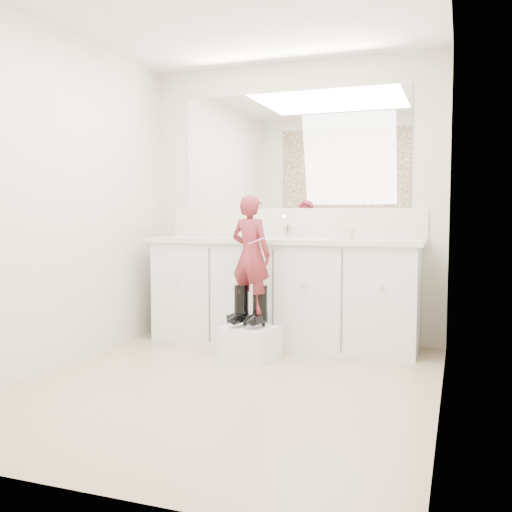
% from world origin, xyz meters
% --- Properties ---
extents(floor, '(3.00, 3.00, 0.00)m').
position_xyz_m(floor, '(0.00, 0.00, 0.00)').
color(floor, '#8E815D').
rests_on(floor, ground).
extents(wall_back, '(2.60, 0.00, 2.60)m').
position_xyz_m(wall_back, '(0.00, 1.50, 1.20)').
color(wall_back, beige).
rests_on(wall_back, floor).
extents(wall_front, '(2.60, 0.00, 2.60)m').
position_xyz_m(wall_front, '(0.00, -1.50, 1.20)').
color(wall_front, beige).
rests_on(wall_front, floor).
extents(wall_left, '(0.00, 3.00, 3.00)m').
position_xyz_m(wall_left, '(-1.30, 0.00, 1.20)').
color(wall_left, beige).
rests_on(wall_left, floor).
extents(wall_right, '(0.00, 3.00, 3.00)m').
position_xyz_m(wall_right, '(1.30, 0.00, 1.20)').
color(wall_right, beige).
rests_on(wall_right, floor).
extents(vanity_cabinet, '(2.20, 0.55, 0.85)m').
position_xyz_m(vanity_cabinet, '(0.00, 1.23, 0.42)').
color(vanity_cabinet, silver).
rests_on(vanity_cabinet, floor).
extents(countertop, '(2.28, 0.58, 0.04)m').
position_xyz_m(countertop, '(0.00, 1.21, 0.87)').
color(countertop, beige).
rests_on(countertop, vanity_cabinet).
extents(backsplash, '(2.28, 0.03, 0.25)m').
position_xyz_m(backsplash, '(0.00, 1.49, 1.02)').
color(backsplash, beige).
rests_on(backsplash, countertop).
extents(mirror, '(2.00, 0.02, 1.00)m').
position_xyz_m(mirror, '(0.00, 1.49, 1.64)').
color(mirror, white).
rests_on(mirror, wall_back).
extents(dot_panel, '(2.00, 0.01, 1.20)m').
position_xyz_m(dot_panel, '(0.00, -1.49, 1.65)').
color(dot_panel, '#472819').
rests_on(dot_panel, wall_front).
extents(faucet, '(0.08, 0.08, 0.10)m').
position_xyz_m(faucet, '(0.00, 1.38, 0.94)').
color(faucet, silver).
rests_on(faucet, countertop).
extents(cup, '(0.13, 0.13, 0.10)m').
position_xyz_m(cup, '(0.56, 1.18, 0.94)').
color(cup, beige).
rests_on(cup, countertop).
extents(soap_bottle, '(0.07, 0.08, 0.16)m').
position_xyz_m(soap_bottle, '(-0.30, 1.29, 0.97)').
color(soap_bottle, silver).
rests_on(soap_bottle, countertop).
extents(step_stool, '(0.44, 0.39, 0.24)m').
position_xyz_m(step_stool, '(-0.09, 0.66, 0.12)').
color(step_stool, white).
rests_on(step_stool, floor).
extents(boot_left, '(0.16, 0.23, 0.32)m').
position_xyz_m(boot_left, '(-0.16, 0.68, 0.40)').
color(boot_left, black).
rests_on(boot_left, step_stool).
extents(boot_right, '(0.16, 0.23, 0.32)m').
position_xyz_m(boot_right, '(-0.01, 0.68, 0.40)').
color(boot_right, black).
rests_on(boot_right, step_stool).
extents(toddler, '(0.36, 0.28, 0.89)m').
position_xyz_m(toddler, '(-0.09, 0.68, 0.79)').
color(toddler, '#B23644').
rests_on(toddler, step_stool).
extents(toothbrush, '(0.14, 0.04, 0.06)m').
position_xyz_m(toothbrush, '(-0.02, 0.60, 0.89)').
color(toothbrush, pink).
rests_on(toothbrush, toddler).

